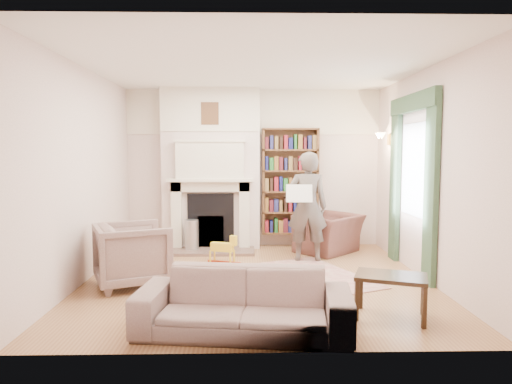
{
  "coord_description": "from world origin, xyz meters",
  "views": [
    {
      "loc": [
        -0.14,
        -5.97,
        1.7
      ],
      "look_at": [
        0.0,
        0.25,
        1.15
      ],
      "focal_mm": 32.0,
      "sensor_mm": 36.0,
      "label": 1
    }
  ],
  "objects_px": {
    "sofa": "(244,302)",
    "man_reading": "(307,207)",
    "armchair_left": "(132,254)",
    "coffee_table": "(391,296)",
    "rocking_horse": "(222,250)",
    "paraffin_heater": "(192,236)",
    "armchair_reading": "(329,233)",
    "bookcase": "(290,181)"
  },
  "relations": [
    {
      "from": "sofa",
      "to": "man_reading",
      "type": "xyz_separation_m",
      "value": [
        0.97,
        2.82,
        0.56
      ]
    },
    {
      "from": "armchair_left",
      "to": "coffee_table",
      "type": "xyz_separation_m",
      "value": [
        2.93,
        -1.21,
        -0.18
      ]
    },
    {
      "from": "coffee_table",
      "to": "rocking_horse",
      "type": "xyz_separation_m",
      "value": [
        -1.84,
        2.18,
        0.01
      ]
    },
    {
      "from": "armchair_left",
      "to": "paraffin_heater",
      "type": "relative_size",
      "value": 1.6
    },
    {
      "from": "armchair_left",
      "to": "sofa",
      "type": "distance_m",
      "value": 2.11
    },
    {
      "from": "armchair_reading",
      "to": "man_reading",
      "type": "xyz_separation_m",
      "value": [
        -0.45,
        -0.6,
        0.53
      ]
    },
    {
      "from": "man_reading",
      "to": "paraffin_heater",
      "type": "height_order",
      "value": "man_reading"
    },
    {
      "from": "armchair_reading",
      "to": "rocking_horse",
      "type": "height_order",
      "value": "armchair_reading"
    },
    {
      "from": "bookcase",
      "to": "paraffin_heater",
      "type": "xyz_separation_m",
      "value": [
        -1.71,
        -0.43,
        -0.9
      ]
    },
    {
      "from": "armchair_left",
      "to": "coffee_table",
      "type": "height_order",
      "value": "armchair_left"
    },
    {
      "from": "armchair_reading",
      "to": "coffee_table",
      "type": "xyz_separation_m",
      "value": [
        0.08,
        -3.07,
        -0.1
      ]
    },
    {
      "from": "paraffin_heater",
      "to": "rocking_horse",
      "type": "relative_size",
      "value": 1.04
    },
    {
      "from": "bookcase",
      "to": "armchair_left",
      "type": "xyz_separation_m",
      "value": [
        -2.23,
        -2.36,
        -0.77
      ]
    },
    {
      "from": "man_reading",
      "to": "paraffin_heater",
      "type": "xyz_separation_m",
      "value": [
        -1.87,
        0.67,
        -0.58
      ]
    },
    {
      "from": "man_reading",
      "to": "bookcase",
      "type": "bearing_deg",
      "value": -78.48
    },
    {
      "from": "armchair_left",
      "to": "sofa",
      "type": "relative_size",
      "value": 0.44
    },
    {
      "from": "rocking_horse",
      "to": "bookcase",
      "type": "bearing_deg",
      "value": 69.2
    },
    {
      "from": "bookcase",
      "to": "armchair_reading",
      "type": "relative_size",
      "value": 1.87
    },
    {
      "from": "coffee_table",
      "to": "armchair_reading",
      "type": "bearing_deg",
      "value": 111.64
    },
    {
      "from": "bookcase",
      "to": "armchair_left",
      "type": "bearing_deg",
      "value": -133.38
    },
    {
      "from": "paraffin_heater",
      "to": "sofa",
      "type": "bearing_deg",
      "value": -75.51
    },
    {
      "from": "bookcase",
      "to": "coffee_table",
      "type": "height_order",
      "value": "bookcase"
    },
    {
      "from": "armchair_left",
      "to": "rocking_horse",
      "type": "distance_m",
      "value": 1.46
    },
    {
      "from": "bookcase",
      "to": "armchair_left",
      "type": "distance_m",
      "value": 3.34
    },
    {
      "from": "armchair_left",
      "to": "sofa",
      "type": "xyz_separation_m",
      "value": [
        1.42,
        -1.56,
        -0.11
      ]
    },
    {
      "from": "man_reading",
      "to": "coffee_table",
      "type": "xyz_separation_m",
      "value": [
        0.53,
        -2.47,
        -0.63
      ]
    },
    {
      "from": "sofa",
      "to": "paraffin_heater",
      "type": "bearing_deg",
      "value": 111.34
    },
    {
      "from": "rocking_horse",
      "to": "sofa",
      "type": "bearing_deg",
      "value": -63.91
    },
    {
      "from": "coffee_table",
      "to": "paraffin_heater",
      "type": "relative_size",
      "value": 1.27
    },
    {
      "from": "man_reading",
      "to": "coffee_table",
      "type": "height_order",
      "value": "man_reading"
    },
    {
      "from": "bookcase",
      "to": "paraffin_heater",
      "type": "bearing_deg",
      "value": -165.94
    },
    {
      "from": "armchair_reading",
      "to": "sofa",
      "type": "bearing_deg",
      "value": 23.33
    },
    {
      "from": "coffee_table",
      "to": "rocking_horse",
      "type": "relative_size",
      "value": 1.32
    },
    {
      "from": "sofa",
      "to": "armchair_left",
      "type": "bearing_deg",
      "value": 139.31
    },
    {
      "from": "armchair_left",
      "to": "man_reading",
      "type": "height_order",
      "value": "man_reading"
    },
    {
      "from": "bookcase",
      "to": "armchair_reading",
      "type": "height_order",
      "value": "bookcase"
    },
    {
      "from": "sofa",
      "to": "armchair_reading",
      "type": "bearing_deg",
      "value": 74.27
    },
    {
      "from": "armchair_left",
      "to": "man_reading",
      "type": "xyz_separation_m",
      "value": [
        2.4,
        1.26,
        0.45
      ]
    },
    {
      "from": "bookcase",
      "to": "sofa",
      "type": "xyz_separation_m",
      "value": [
        -0.81,
        -3.92,
        -0.88
      ]
    },
    {
      "from": "armchair_reading",
      "to": "rocking_horse",
      "type": "xyz_separation_m",
      "value": [
        -1.76,
        -0.9,
        -0.09
      ]
    },
    {
      "from": "sofa",
      "to": "rocking_horse",
      "type": "height_order",
      "value": "sofa"
    },
    {
      "from": "armchair_left",
      "to": "rocking_horse",
      "type": "bearing_deg",
      "value": -72.22
    }
  ]
}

